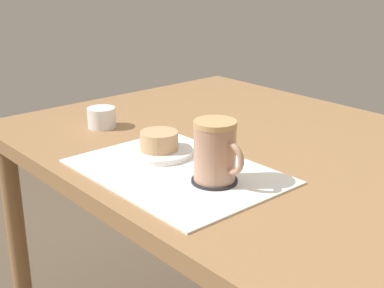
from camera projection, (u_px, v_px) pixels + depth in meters
The scene contains 7 objects.
dining_table at pixel (282, 183), 1.18m from camera, with size 1.32×0.86×0.73m.
placemat at pixel (177, 171), 1.06m from camera, with size 0.41×0.30×0.00m, color white.
pastry_plate at pixel (159, 152), 1.14m from camera, with size 0.14×0.14×0.01m, color white.
pastry at pixel (159, 141), 1.13m from camera, with size 0.08×0.08×0.04m, color tan.
coffee_coaster at pixel (214, 180), 1.00m from camera, with size 0.09×0.09×0.01m, color #232328.
coffee_mug at pixel (216, 151), 0.98m from camera, with size 0.11×0.08×0.11m.
sugar_bowl at pixel (102, 118), 1.33m from camera, with size 0.07×0.07×0.05m, color white.
Camera 1 is at (0.69, -0.86, 1.13)m, focal length 50.00 mm.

